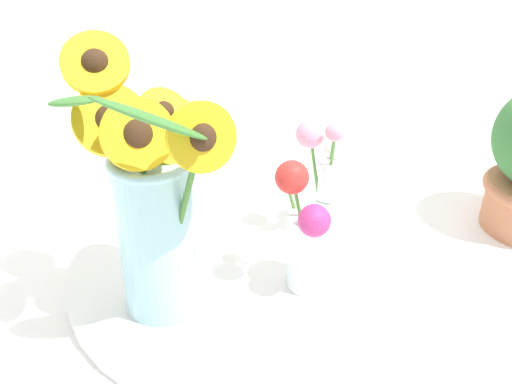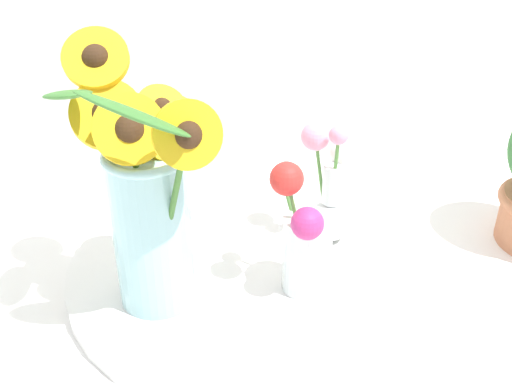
% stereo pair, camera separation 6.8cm
% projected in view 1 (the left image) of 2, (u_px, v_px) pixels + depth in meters
% --- Properties ---
extents(ground_plane, '(6.00, 6.00, 0.00)m').
position_uv_depth(ground_plane, '(289.00, 314.00, 0.78)').
color(ground_plane, white).
extents(serving_tray, '(0.53, 0.53, 0.02)m').
position_uv_depth(serving_tray, '(256.00, 265.00, 0.85)').
color(serving_tray, white).
rests_on(serving_tray, ground_plane).
extents(mason_jar_sunflowers, '(0.19, 0.22, 0.34)m').
position_uv_depth(mason_jar_sunflowers, '(154.00, 205.00, 0.70)').
color(mason_jar_sunflowers, '#9ED1D6').
rests_on(mason_jar_sunflowers, serving_tray).
extents(vase_small_center, '(0.08, 0.10, 0.19)m').
position_uv_depth(vase_small_center, '(308.00, 236.00, 0.76)').
color(vase_small_center, white).
rests_on(vase_small_center, serving_tray).
extents(vase_bulb_right, '(0.08, 0.07, 0.19)m').
position_uv_depth(vase_bulb_right, '(325.00, 187.00, 0.87)').
color(vase_bulb_right, white).
rests_on(vase_bulb_right, serving_tray).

